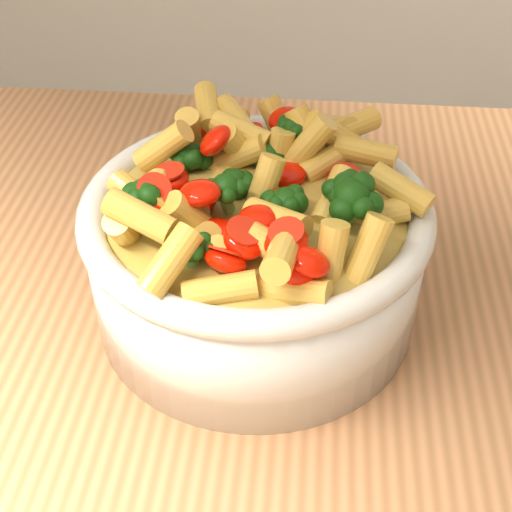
{
  "coord_description": "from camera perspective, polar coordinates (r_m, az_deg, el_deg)",
  "views": [
    {
      "loc": [
        -0.05,
        -0.38,
        1.3
      ],
      "look_at": [
        -0.09,
        0.04,
        0.95
      ],
      "focal_mm": 50.0,
      "sensor_mm": 36.0,
      "label": 1
    }
  ],
  "objects": [
    {
      "name": "pasta_salad",
      "position": [
        0.5,
        0.0,
        6.18
      ],
      "size": [
        0.2,
        0.2,
        0.05
      ],
      "color": "#FFD250",
      "rests_on": "serving_bowl"
    },
    {
      "name": "table",
      "position": [
        0.63,
        8.22,
        -13.78
      ],
      "size": [
        1.2,
        0.8,
        0.9
      ],
      "color": "#BC7E50",
      "rests_on": "ground"
    },
    {
      "name": "serving_bowl",
      "position": [
        0.54,
        -0.0,
        0.11
      ],
      "size": [
        0.26,
        0.26,
        0.11
      ],
      "color": "silver",
      "rests_on": "table"
    }
  ]
}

